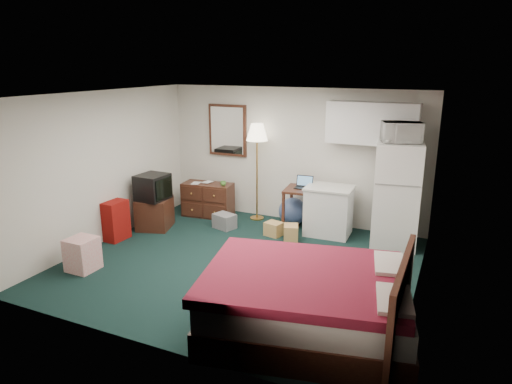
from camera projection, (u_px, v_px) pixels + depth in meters
The scene contains 25 objects.
floor at pixel (240, 264), 6.87m from camera, with size 5.00×4.50×0.01m, color black.
ceiling at pixel (238, 95), 6.19m from camera, with size 5.00×4.50×0.01m, color beige.
walls at pixel (239, 184), 6.53m from camera, with size 5.01×4.51×2.50m.
mirror at pixel (228, 130), 8.90m from camera, with size 0.80×0.06×1.00m, color white, non-canonical shape.
upper_cabinets at pixel (372, 123), 7.58m from camera, with size 1.50×0.35×0.70m, color silver, non-canonical shape.
headboard at pixel (400, 306), 4.61m from camera, with size 0.06×1.56×1.00m, color black, non-canonical shape.
dresser at pixel (208, 200), 8.96m from camera, with size 0.97×0.44×0.66m, color black, non-canonical shape.
floor_lamp at pixel (257, 172), 8.62m from camera, with size 0.40×0.40×1.84m, color gold, non-canonical shape.
desk at pixel (302, 210), 8.15m from camera, with size 0.62×0.62×0.78m, color black, non-canonical shape.
exercise_ball at pixel (293, 211), 8.47m from camera, with size 0.52×0.52×0.52m, color #3D5486.
kitchen_counter at pixel (328, 212), 7.95m from camera, with size 0.76×0.58×0.83m, color silver, non-canonical shape.
fridge at pixel (396, 195), 7.37m from camera, with size 0.71×0.71×1.72m, color white, non-canonical shape.
bed at pixel (307, 303), 5.06m from camera, with size 2.18×1.70×0.70m, color maroon, non-canonical shape.
tv_stand at pixel (155, 213), 8.31m from camera, with size 0.56×0.61×0.56m, color black, non-canonical shape.
suitcase at pixel (116, 221), 7.74m from camera, with size 0.26×0.42×0.68m, color #750802, non-canonical shape.
retail_box at pixel (82, 254), 6.62m from camera, with size 0.39×0.39×0.49m, color silver, non-canonical shape.
file_bin at pixel (225, 221), 8.33m from camera, with size 0.38×0.28×0.27m, color slate, non-canonical shape.
cardboard_box_a at pixel (274, 229), 7.98m from camera, with size 0.28×0.24×0.24m, color tan, non-canonical shape.
cardboard_box_b at pixel (291, 233), 7.73m from camera, with size 0.24×0.28×0.28m, color tan, non-canonical shape.
laptop at pixel (303, 183), 8.03m from camera, with size 0.30×0.24×0.21m, color black, non-canonical shape.
crt_tv at pixel (153, 187), 8.13m from camera, with size 0.50×0.53×0.46m, color black, non-canonical shape.
microwave at pixel (402, 130), 7.08m from camera, with size 0.58×0.32×0.39m, color white.
book_a at pixel (192, 178), 8.84m from camera, with size 0.15×0.02×0.20m, color tan.
book_b at pixel (204, 177), 8.93m from camera, with size 0.15×0.02×0.21m, color tan.
mug at pixel (223, 183), 8.68m from camera, with size 0.11×0.09×0.11m, color #509037.
Camera 1 is at (2.83, -5.65, 2.92)m, focal length 32.00 mm.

